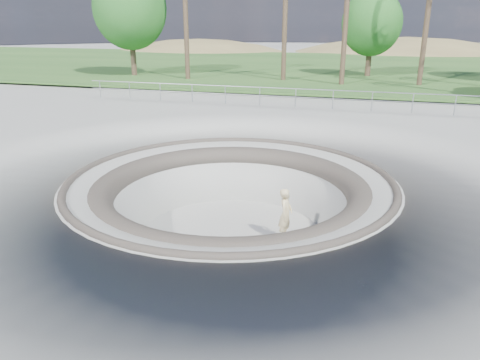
{
  "coord_description": "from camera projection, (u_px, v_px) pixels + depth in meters",
  "views": [
    {
      "loc": [
        4.1,
        -13.21,
        4.8
      ],
      "look_at": [
        0.22,
        0.32,
        -0.1
      ],
      "focal_mm": 35.0,
      "sensor_mm": 36.0,
      "label": 1
    }
  ],
  "objects": [
    {
      "name": "skater",
      "position": [
        286.0,
        214.0,
        14.5
      ],
      "size": [
        0.46,
        0.65,
        1.67
      ],
      "primitive_type": "imported",
      "rotation": [
        0.0,
        0.0,
        1.47
      ],
      "color": "beige",
      "rests_on": "skateboard"
    },
    {
      "name": "skateboard",
      "position": [
        285.0,
        239.0,
        14.78
      ],
      "size": [
        0.84,
        0.5,
        0.08
      ],
      "color": "olive",
      "rests_on": "ground"
    },
    {
      "name": "skate_bowl",
      "position": [
        231.0,
        232.0,
        15.24
      ],
      "size": [
        14.0,
        14.0,
        4.1
      ],
      "color": "#9B9B96",
      "rests_on": "ground"
    },
    {
      "name": "grass_strip",
      "position": [
        333.0,
        67.0,
        45.42
      ],
      "size": [
        180.0,
        36.0,
        0.12
      ],
      "color": "#2C5421",
      "rests_on": "ground"
    },
    {
      "name": "bushy_tree_mid",
      "position": [
        372.0,
        23.0,
        36.92
      ],
      "size": [
        4.7,
        4.28,
        6.79
      ],
      "color": "brown",
      "rests_on": "ground"
    },
    {
      "name": "ground",
      "position": [
        231.0,
        180.0,
        14.63
      ],
      "size": [
        180.0,
        180.0,
        0.0
      ],
      "primitive_type": "plane",
      "color": "#9B9B96",
      "rests_on": "ground"
    },
    {
      "name": "safety_railing",
      "position": [
        296.0,
        98.0,
        25.3
      ],
      "size": [
        25.0,
        0.06,
        1.03
      ],
      "color": "#94999C",
      "rests_on": "ground"
    },
    {
      "name": "bushy_tree_left",
      "position": [
        130.0,
        8.0,
        37.07
      ],
      "size": [
        5.95,
        5.4,
        8.58
      ],
      "color": "brown",
      "rests_on": "ground"
    },
    {
      "name": "distant_hills",
      "position": [
        371.0,
        103.0,
        67.85
      ],
      "size": [
        103.2,
        45.0,
        28.6
      ],
      "color": "brown",
      "rests_on": "ground"
    }
  ]
}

